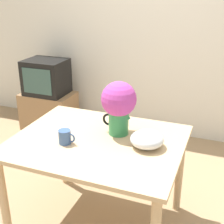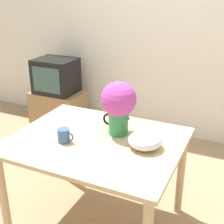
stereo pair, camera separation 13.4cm
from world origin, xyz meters
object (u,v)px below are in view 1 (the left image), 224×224
Objects in this scene: coffee_mug at (65,137)px; tv_set at (46,77)px; flower_vase at (119,104)px; white_bowl at (147,139)px.

tv_set is (-1.14, 1.54, -0.12)m from coffee_mug.
coffee_mug is at bearing -135.93° from flower_vase.
tv_set reaches higher than white_bowl.
white_bowl is at bearing 16.53° from coffee_mug.
tv_set is at bearing 126.38° from coffee_mug.
tv_set reaches higher than coffee_mug.
white_bowl is 2.17m from tv_set.
coffee_mug is at bearing -53.62° from tv_set.
coffee_mug is (-0.28, -0.28, -0.18)m from flower_vase.
white_bowl reaches higher than coffee_mug.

